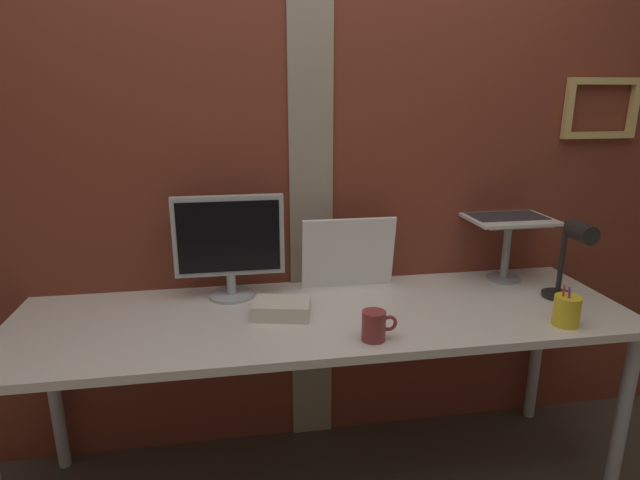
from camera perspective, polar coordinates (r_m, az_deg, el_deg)
The scene contains 11 objects.
ground_plane at distance 2.32m, azimuth -0.75°, elevation -25.03°, with size 6.00×6.00×0.00m, color #4C4238.
brick_wall_back at distance 2.15m, azimuth -2.39°, elevation 7.74°, with size 3.69×0.16×2.43m.
desk at distance 1.94m, azimuth 0.49°, elevation -9.83°, with size 2.26×0.68×0.75m.
monitor at distance 2.01m, azimuth -10.04°, elevation -0.10°, with size 0.42×0.18×0.41m.
laptop_stand at distance 2.32m, azimuth 20.05°, elevation -0.04°, with size 0.28×0.22×0.26m.
laptop at distance 2.35m, azimuth 19.50°, elevation 3.80°, with size 0.35×0.33×0.22m.
whiteboard_panel at distance 2.10m, azimuth 3.16°, elevation -1.46°, with size 0.38×0.02×0.30m, color white.
desk_lamp at distance 2.15m, azimuth 26.19°, elevation -1.29°, with size 0.12×0.20×0.32m.
pen_cup at distance 1.99m, azimuth 25.69°, elevation -7.07°, with size 0.09×0.09×0.15m.
coffee_mug at distance 1.70m, azimuth 6.07°, elevation -9.42°, with size 0.12×0.08×0.10m.
paper_clutter_stack at distance 1.88m, azimuth -4.21°, elevation -7.58°, with size 0.20×0.14×0.06m, color silver.
Camera 1 is at (-0.26, -1.73, 1.52)m, focal length 28.86 mm.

